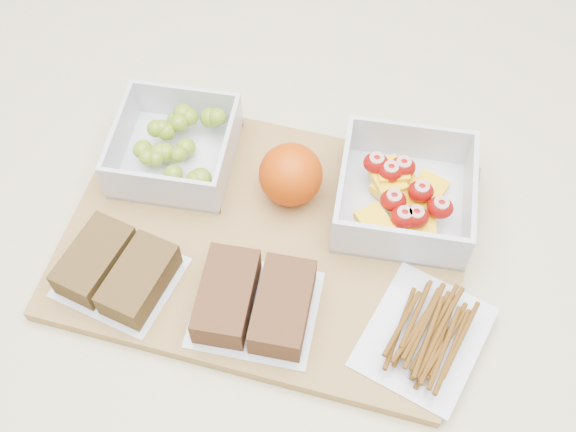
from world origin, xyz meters
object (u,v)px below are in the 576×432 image
object	(u,v)px
grape_container	(176,147)
pretzel_bag	(426,332)
sandwich_bag_left	(117,270)
fruit_container	(404,195)
sandwich_bag_center	(255,302)
orange	(291,175)
cutting_board	(267,240)

from	to	relation	value
grape_container	pretzel_bag	world-z (taller)	grape_container
sandwich_bag_left	pretzel_bag	xyz separation A→B (m)	(0.31, -0.01, -0.00)
grape_container	fruit_container	world-z (taller)	fruit_container
sandwich_bag_center	fruit_container	bearing A→B (deg)	47.71
sandwich_bag_left	fruit_container	bearing A→B (deg)	25.96
orange	pretzel_bag	distance (m)	0.22
fruit_container	pretzel_bag	bearing A→B (deg)	-76.69
pretzel_bag	cutting_board	bearing A→B (deg)	153.27
pretzel_bag	grape_container	bearing A→B (deg)	149.51
fruit_container	sandwich_bag_left	distance (m)	0.31
cutting_board	orange	size ratio (longest dim) A/B	6.09
fruit_container	sandwich_bag_center	world-z (taller)	fruit_container
fruit_container	sandwich_bag_left	size ratio (longest dim) A/B	1.03
fruit_container	orange	distance (m)	0.12
sandwich_bag_center	pretzel_bag	xyz separation A→B (m)	(0.17, -0.00, -0.00)
fruit_container	sandwich_bag_left	xyz separation A→B (m)	(-0.28, -0.13, -0.01)
sandwich_bag_left	pretzel_bag	world-z (taller)	sandwich_bag_left
cutting_board	orange	distance (m)	0.07
orange	sandwich_bag_center	world-z (taller)	orange
cutting_board	orange	bearing A→B (deg)	80.26
grape_container	orange	bearing A→B (deg)	-10.32
orange	sandwich_bag_center	distance (m)	0.15
fruit_container	sandwich_bag_center	size ratio (longest dim) A/B	1.11
grape_container	pretzel_bag	size ratio (longest dim) A/B	0.81
grape_container	fruit_container	distance (m)	0.26
cutting_board	sandwich_bag_left	bearing A→B (deg)	-146.35
sandwich_bag_left	sandwich_bag_center	distance (m)	0.14
cutting_board	grape_container	xyz separation A→B (m)	(-0.12, 0.08, 0.03)
grape_container	sandwich_bag_center	xyz separation A→B (m)	(0.12, -0.17, -0.00)
grape_container	pretzel_bag	bearing A→B (deg)	-30.49
cutting_board	pretzel_bag	bearing A→B (deg)	-21.14
grape_container	sandwich_bag_left	xyz separation A→B (m)	(-0.02, -0.16, -0.01)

